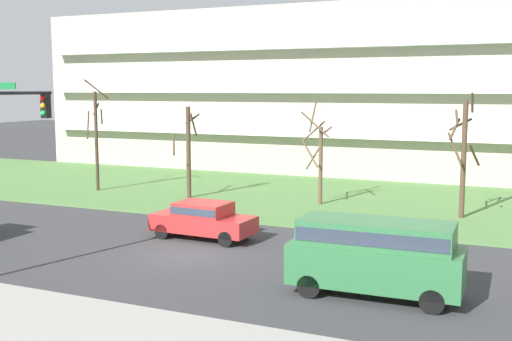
{
  "coord_description": "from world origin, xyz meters",
  "views": [
    {
      "loc": [
        12.12,
        -20.65,
        6.33
      ],
      "look_at": [
        0.28,
        6.0,
        2.55
      ],
      "focal_mm": 44.53,
      "sensor_mm": 36.0,
      "label": 1
    }
  ],
  "objects": [
    {
      "name": "tree_left",
      "position": [
        -6.13,
        10.82,
        2.83
      ],
      "size": [
        1.71,
        1.73,
        5.31
      ],
      "color": "#4C3828",
      "rests_on": "ground"
    },
    {
      "name": "tree_center",
      "position": [
        1.38,
        11.86,
        2.69
      ],
      "size": [
        1.85,
        2.15,
        5.63
      ],
      "color": "brown",
      "rests_on": "ground"
    },
    {
      "name": "tree_right",
      "position": [
        8.92,
        11.16,
        3.17
      ],
      "size": [
        1.57,
        1.61,
        6.16
      ],
      "color": "#4C3828",
      "rests_on": "ground"
    },
    {
      "name": "apartment_building",
      "position": [
        0.0,
        27.47,
        6.13
      ],
      "size": [
        51.31,
        11.89,
        12.27
      ],
      "color": "#B2A899",
      "rests_on": "ground"
    },
    {
      "name": "tree_far_left",
      "position": [
        -12.57,
        10.8,
        3.39
      ],
      "size": [
        1.73,
        1.57,
        6.89
      ],
      "color": "#423023",
      "rests_on": "ground"
    },
    {
      "name": "grass_lawn_strip",
      "position": [
        0.0,
        14.0,
        0.04
      ],
      "size": [
        80.0,
        16.0,
        0.08
      ],
      "primitive_type": "cube",
      "color": "#547F42",
      "rests_on": "ground"
    },
    {
      "name": "van_green_near_left",
      "position": [
        7.81,
        -2.0,
        1.4
      ],
      "size": [
        5.25,
        2.13,
        2.36
      ],
      "rotation": [
        0.0,
        0.0,
        0.02
      ],
      "color": "#2D6B3D",
      "rests_on": "ground"
    },
    {
      "name": "ground",
      "position": [
        0.0,
        0.0,
        0.0
      ],
      "size": [
        160.0,
        160.0,
        0.0
      ],
      "primitive_type": "plane",
      "color": "#38383A"
    },
    {
      "name": "sedan_red_center_left",
      "position": [
        -0.61,
        2.5,
        0.87
      ],
      "size": [
        4.47,
        1.99,
        1.57
      ],
      "rotation": [
        0.0,
        0.0,
        3.1
      ],
      "color": "#B22828",
      "rests_on": "ground"
    },
    {
      "name": "sidewalk_curb_near",
      "position": [
        0.0,
        -8.0,
        0.07
      ],
      "size": [
        80.0,
        4.0,
        0.15
      ],
      "primitive_type": "cube",
      "color": "#99968E",
      "rests_on": "ground"
    }
  ]
}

